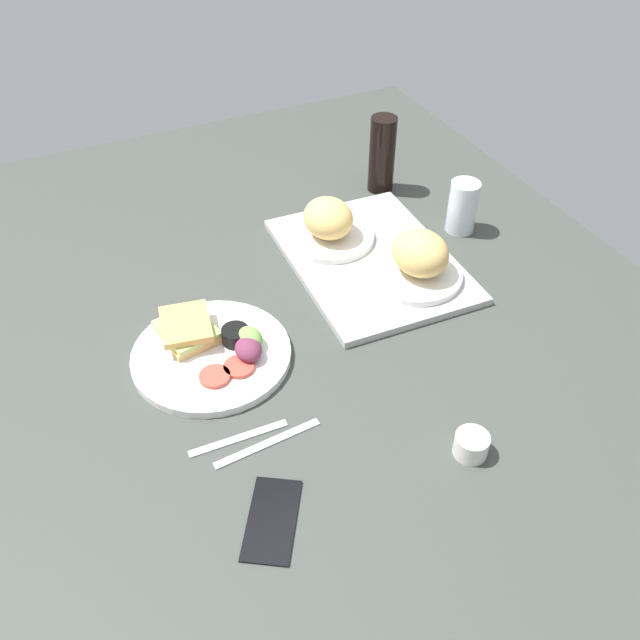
{
  "coord_description": "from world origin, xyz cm",
  "views": [
    {
      "loc": [
        89.2,
        -37.83,
        89.7
      ],
      "look_at": [
        2.0,
        3.0,
        4.0
      ],
      "focal_mm": 38.25,
      "sensor_mm": 36.0,
      "label": 1
    }
  ],
  "objects_px": {
    "soda_bottle": "(382,154)",
    "knife": "(268,443)",
    "drinking_glass": "(463,207)",
    "bread_plate_near": "(329,224)",
    "fork": "(239,438)",
    "serving_tray": "(370,260)",
    "bread_plate_far": "(419,259)",
    "plate_with_salad": "(212,349)",
    "espresso_cup": "(471,445)",
    "cell_phone": "(272,519)"
  },
  "relations": [
    {
      "from": "bread_plate_near",
      "to": "fork",
      "type": "distance_m",
      "value": 0.58
    },
    {
      "from": "serving_tray",
      "to": "fork",
      "type": "distance_m",
      "value": 0.54
    },
    {
      "from": "knife",
      "to": "soda_bottle",
      "type": "bearing_deg",
      "value": 44.06
    },
    {
      "from": "cell_phone",
      "to": "serving_tray",
      "type": "bearing_deg",
      "value": 170.54
    },
    {
      "from": "espresso_cup",
      "to": "fork",
      "type": "bearing_deg",
      "value": -119.35
    },
    {
      "from": "bread_plate_near",
      "to": "fork",
      "type": "bearing_deg",
      "value": -40.71
    },
    {
      "from": "drinking_glass",
      "to": "cell_phone",
      "type": "xyz_separation_m",
      "value": [
        0.53,
        -0.68,
        -0.06
      ]
    },
    {
      "from": "serving_tray",
      "to": "fork",
      "type": "relative_size",
      "value": 2.65
    },
    {
      "from": "plate_with_salad",
      "to": "knife",
      "type": "bearing_deg",
      "value": 3.85
    },
    {
      "from": "drinking_glass",
      "to": "soda_bottle",
      "type": "distance_m",
      "value": 0.25
    },
    {
      "from": "drinking_glass",
      "to": "knife",
      "type": "relative_size",
      "value": 0.64
    },
    {
      "from": "plate_with_salad",
      "to": "soda_bottle",
      "type": "height_order",
      "value": "soda_bottle"
    },
    {
      "from": "drinking_glass",
      "to": "cell_phone",
      "type": "bearing_deg",
      "value": -52.35
    },
    {
      "from": "plate_with_salad",
      "to": "cell_phone",
      "type": "bearing_deg",
      "value": -4.86
    },
    {
      "from": "bread_plate_near",
      "to": "cell_phone",
      "type": "relative_size",
      "value": 1.37
    },
    {
      "from": "cell_phone",
      "to": "knife",
      "type": "bearing_deg",
      "value": -167.81
    },
    {
      "from": "soda_bottle",
      "to": "cell_phone",
      "type": "bearing_deg",
      "value": -38.3
    },
    {
      "from": "serving_tray",
      "to": "bread_plate_far",
      "type": "xyz_separation_m",
      "value": [
        0.1,
        0.06,
        0.05
      ]
    },
    {
      "from": "drinking_glass",
      "to": "fork",
      "type": "distance_m",
      "value": 0.77
    },
    {
      "from": "bread_plate_near",
      "to": "bread_plate_far",
      "type": "relative_size",
      "value": 0.99
    },
    {
      "from": "fork",
      "to": "knife",
      "type": "relative_size",
      "value": 0.89
    },
    {
      "from": "bread_plate_far",
      "to": "plate_with_salad",
      "type": "height_order",
      "value": "bread_plate_far"
    },
    {
      "from": "cell_phone",
      "to": "plate_with_salad",
      "type": "bearing_deg",
      "value": -153.33
    },
    {
      "from": "bread_plate_near",
      "to": "fork",
      "type": "xyz_separation_m",
      "value": [
        0.43,
        -0.37,
        -0.05
      ]
    },
    {
      "from": "plate_with_salad",
      "to": "drinking_glass",
      "type": "xyz_separation_m",
      "value": [
        -0.16,
        0.65,
        0.04
      ]
    },
    {
      "from": "plate_with_salad",
      "to": "espresso_cup",
      "type": "bearing_deg",
      "value": 37.99
    },
    {
      "from": "espresso_cup",
      "to": "cell_phone",
      "type": "xyz_separation_m",
      "value": [
        -0.02,
        -0.34,
        -0.02
      ]
    },
    {
      "from": "knife",
      "to": "serving_tray",
      "type": "bearing_deg",
      "value": 38.82
    },
    {
      "from": "fork",
      "to": "knife",
      "type": "xyz_separation_m",
      "value": [
        0.03,
        0.04,
        0.0
      ]
    },
    {
      "from": "cell_phone",
      "to": "fork",
      "type": "bearing_deg",
      "value": -151.08
    },
    {
      "from": "drinking_glass",
      "to": "cell_phone",
      "type": "height_order",
      "value": "drinking_glass"
    },
    {
      "from": "knife",
      "to": "espresso_cup",
      "type": "bearing_deg",
      "value": -32.68
    },
    {
      "from": "serving_tray",
      "to": "cell_phone",
      "type": "distance_m",
      "value": 0.66
    },
    {
      "from": "bread_plate_far",
      "to": "espresso_cup",
      "type": "bearing_deg",
      "value": -19.94
    },
    {
      "from": "serving_tray",
      "to": "bread_plate_far",
      "type": "relative_size",
      "value": 2.26
    },
    {
      "from": "serving_tray",
      "to": "drinking_glass",
      "type": "xyz_separation_m",
      "value": [
        -0.03,
        0.25,
        0.05
      ]
    },
    {
      "from": "drinking_glass",
      "to": "soda_bottle",
      "type": "xyz_separation_m",
      "value": [
        -0.24,
        -0.08,
        0.03
      ]
    },
    {
      "from": "espresso_cup",
      "to": "knife",
      "type": "xyz_separation_m",
      "value": [
        -0.16,
        -0.29,
        -0.02
      ]
    },
    {
      "from": "fork",
      "to": "plate_with_salad",
      "type": "bearing_deg",
      "value": 84.98
    },
    {
      "from": "plate_with_salad",
      "to": "bread_plate_near",
      "type": "bearing_deg",
      "value": 123.1
    },
    {
      "from": "soda_bottle",
      "to": "knife",
      "type": "xyz_separation_m",
      "value": [
        0.63,
        -0.56,
        -0.09
      ]
    },
    {
      "from": "knife",
      "to": "plate_with_salad",
      "type": "bearing_deg",
      "value": 89.38
    },
    {
      "from": "serving_tray",
      "to": "soda_bottle",
      "type": "xyz_separation_m",
      "value": [
        -0.27,
        0.17,
        0.09
      ]
    },
    {
      "from": "serving_tray",
      "to": "plate_with_salad",
      "type": "bearing_deg",
      "value": -72.37
    },
    {
      "from": "fork",
      "to": "cell_phone",
      "type": "xyz_separation_m",
      "value": [
        0.17,
        -0.01,
        0.0
      ]
    },
    {
      "from": "bread_plate_far",
      "to": "cell_phone",
      "type": "xyz_separation_m",
      "value": [
        0.4,
        -0.49,
        -0.05
      ]
    },
    {
      "from": "bread_plate_near",
      "to": "knife",
      "type": "height_order",
      "value": "bread_plate_near"
    },
    {
      "from": "drinking_glass",
      "to": "knife",
      "type": "bearing_deg",
      "value": -58.34
    },
    {
      "from": "bread_plate_far",
      "to": "bread_plate_near",
      "type": "bearing_deg",
      "value": -151.21
    },
    {
      "from": "serving_tray",
      "to": "plate_with_salad",
      "type": "height_order",
      "value": "plate_with_salad"
    }
  ]
}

